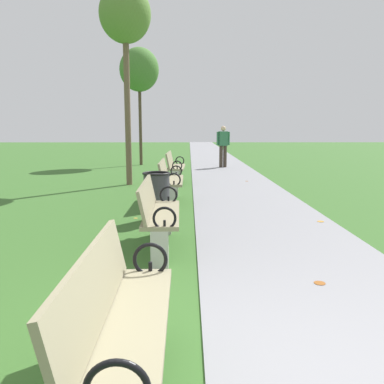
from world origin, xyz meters
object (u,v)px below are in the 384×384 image
at_px(park_bench_1, 120,321).
at_px(tree_2, 125,18).
at_px(pedestrian_walking, 223,144).
at_px(trash_bin, 157,196).
at_px(park_bench_2, 158,213).
at_px(park_bench_4, 175,167).
at_px(tree_3, 139,70).
at_px(park_bench_3, 170,180).

distance_m(park_bench_1, tree_2, 9.74).
height_order(pedestrian_walking, trash_bin, pedestrian_walking).
bearing_deg(park_bench_2, trash_bin, 95.28).
height_order(park_bench_4, trash_bin, park_bench_4).
bearing_deg(tree_2, tree_3, 93.59).
distance_m(park_bench_4, trash_bin, 4.49).
xyz_separation_m(park_bench_2, tree_2, (-1.27, 5.92, 3.95)).
xyz_separation_m(tree_3, trash_bin, (1.49, -10.18, -3.48)).
bearing_deg(pedestrian_walking, park_bench_3, -103.51).
distance_m(park_bench_4, pedestrian_walking, 4.84).
relative_size(park_bench_3, tree_3, 0.33).
bearing_deg(park_bench_2, park_bench_1, -90.00).
relative_size(park_bench_2, trash_bin, 1.92).
xyz_separation_m(tree_2, trash_bin, (1.12, -4.32, -4.01)).
distance_m(park_bench_2, pedestrian_walking, 10.72).
distance_m(tree_2, tree_3, 5.89).
height_order(park_bench_1, park_bench_3, same).
xyz_separation_m(park_bench_3, trash_bin, (-0.15, -1.65, -0.06)).
bearing_deg(park_bench_1, trash_bin, 91.88).
xyz_separation_m(park_bench_1, trash_bin, (-0.15, 4.49, -0.06)).
height_order(tree_3, trash_bin, tree_3).
relative_size(park_bench_2, tree_3, 0.33).
distance_m(park_bench_1, trash_bin, 4.49).
relative_size(tree_2, tree_3, 1.09).
xyz_separation_m(park_bench_2, tree_3, (-1.63, 11.77, 3.42)).
relative_size(park_bench_3, pedestrian_walking, 0.99).
bearing_deg(trash_bin, park_bench_3, 84.89).
height_order(park_bench_2, tree_3, tree_3).
bearing_deg(trash_bin, tree_3, 98.31).
distance_m(park_bench_3, trash_bin, 1.65).
distance_m(tree_3, trash_bin, 10.86).
bearing_deg(park_bench_4, park_bench_2, -90.00).
height_order(park_bench_2, park_bench_4, same).
bearing_deg(tree_3, park_bench_4, -73.99).
relative_size(park_bench_2, park_bench_3, 1.01).
relative_size(tree_3, trash_bin, 5.74).
bearing_deg(park_bench_3, trash_bin, -95.11).
height_order(park_bench_3, pedestrian_walking, pedestrian_walking).
xyz_separation_m(park_bench_2, trash_bin, (-0.15, 1.59, -0.06)).
relative_size(park_bench_1, park_bench_3, 1.00).
bearing_deg(park_bench_4, park_bench_1, -90.00).
height_order(park_bench_3, tree_2, tree_2).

